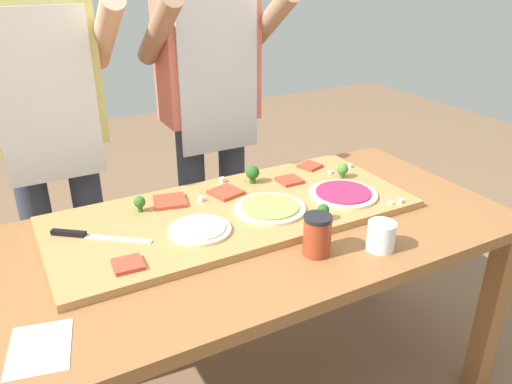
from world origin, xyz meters
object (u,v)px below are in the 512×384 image
(broccoli_floret_back_left, at_px, (140,203))
(cook_left, at_px, (46,118))
(pizza_slice_near_left, at_px, (290,180))
(pizza_whole_beet_magenta, at_px, (343,194))
(cheese_crumble_d, at_px, (330,172))
(cook_right, at_px, (210,97))
(pizza_slice_far_left, at_px, (226,192))
(pizza_whole_pesto_green, at_px, (270,208))
(pizza_whole_cheese_artichoke, at_px, (200,229))
(cheese_crumble_e, at_px, (201,199))
(cheese_crumble_a, at_px, (222,180))
(cheese_crumble_f, at_px, (390,203))
(sauce_jar, at_px, (317,235))
(recipe_note, at_px, (40,348))
(chefs_knife, at_px, (87,235))
(broccoli_floret_front_left, at_px, (342,169))
(pizza_slice_far_right, at_px, (310,166))
(flour_cup, at_px, (381,237))
(pizza_slice_near_right, at_px, (128,264))
(broccoli_floret_back_mid, at_px, (253,173))
(prep_table, at_px, (249,254))
(pizza_slice_center, at_px, (170,201))
(cheese_crumble_b, at_px, (350,166))
(broccoli_floret_center_left, at_px, (323,210))
(cheese_crumble_c, at_px, (400,201))

(broccoli_floret_back_left, xyz_separation_m, cook_left, (-0.19, 0.45, 0.20))
(pizza_slice_near_left, bearing_deg, pizza_whole_beet_magenta, -61.73)
(cheese_crumble_d, height_order, cook_right, cook_right)
(pizza_slice_far_left, xyz_separation_m, cook_right, (0.15, 0.47, 0.22))
(pizza_whole_pesto_green, xyz_separation_m, pizza_whole_beet_magenta, (0.28, -0.03, 0.00))
(pizza_whole_cheese_artichoke, xyz_separation_m, cheese_crumble_e, (0.09, 0.19, 0.00))
(pizza_whole_pesto_green, distance_m, cheese_crumble_a, 0.29)
(cheese_crumble_f, bearing_deg, sauce_jar, -164.40)
(recipe_note, bearing_deg, chefs_knife, 65.00)
(cheese_crumble_f, relative_size, cook_right, 0.01)
(broccoli_floret_front_left, distance_m, cheese_crumble_a, 0.46)
(cheese_crumble_a, distance_m, cook_left, 0.68)
(pizza_slice_far_right, distance_m, flour_cup, 0.60)
(pizza_whole_beet_magenta, distance_m, cook_left, 1.12)
(pizza_slice_near_right, relative_size, broccoli_floret_front_left, 1.35)
(pizza_slice_far_left, relative_size, broccoli_floret_back_mid, 1.48)
(prep_table, distance_m, pizza_slice_far_right, 0.54)
(pizza_slice_near_right, height_order, broccoli_floret_front_left, broccoli_floret_front_left)
(recipe_note, bearing_deg, pizza_whole_pesto_green, 21.52)
(pizza_whole_beet_magenta, distance_m, cook_right, 0.74)
(pizza_slice_near_right, distance_m, broccoli_floret_front_left, 0.91)
(cheese_crumble_e, bearing_deg, sauce_jar, -67.79)
(prep_table, distance_m, pizza_slice_near_left, 0.38)
(pizza_slice_center, bearing_deg, cheese_crumble_b, -2.97)
(cook_right, bearing_deg, chefs_knife, -140.26)
(pizza_whole_beet_magenta, xyz_separation_m, cheese_crumble_e, (-0.46, 0.20, 0.00))
(pizza_whole_pesto_green, xyz_separation_m, cheese_crumble_a, (-0.04, 0.28, 0.00))
(sauce_jar, bearing_deg, pizza_slice_near_right, 162.92)
(cheese_crumble_b, relative_size, cook_left, 0.01)
(prep_table, distance_m, broccoli_floret_back_mid, 0.35)
(pizza_slice_near_left, relative_size, broccoli_floret_center_left, 1.50)
(broccoli_floret_back_left, bearing_deg, broccoli_floret_front_left, -6.94)
(broccoli_floret_center_left, distance_m, sauce_jar, 0.17)
(broccoli_floret_center_left, bearing_deg, pizza_whole_beet_magenta, 34.25)
(broccoli_floret_back_left, bearing_deg, broccoli_floret_center_left, -34.36)
(pizza_whole_beet_magenta, bearing_deg, sauce_jar, -139.58)
(cheese_crumble_f, bearing_deg, recipe_note, -173.04)
(cheese_crumble_d, relative_size, cheese_crumble_f, 0.98)
(cheese_crumble_d, relative_size, recipe_note, 0.07)
(pizza_whole_beet_magenta, xyz_separation_m, cook_right, (-0.21, 0.68, 0.22))
(chefs_knife, xyz_separation_m, flour_cup, (0.76, -0.44, 0.01))
(broccoli_floret_back_left, relative_size, cheese_crumble_f, 4.18)
(pizza_slice_far_left, distance_m, pizza_slice_far_right, 0.41)
(pizza_slice_far_right, relative_size, pizza_slice_near_left, 0.92)
(pizza_slice_far_right, bearing_deg, broccoli_floret_back_mid, -174.71)
(cheese_crumble_f, bearing_deg, cheese_crumble_c, -7.59)
(prep_table, relative_size, chefs_knife, 6.59)
(pizza_slice_far_left, distance_m, cheese_crumble_d, 0.44)
(pizza_slice_center, xyz_separation_m, broccoli_floret_back_mid, (0.33, 0.01, 0.03))
(prep_table, relative_size, cheese_crumble_b, 115.41)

